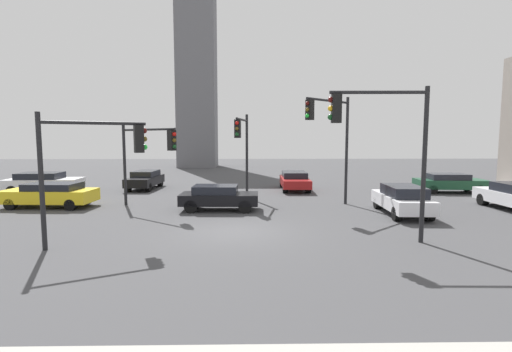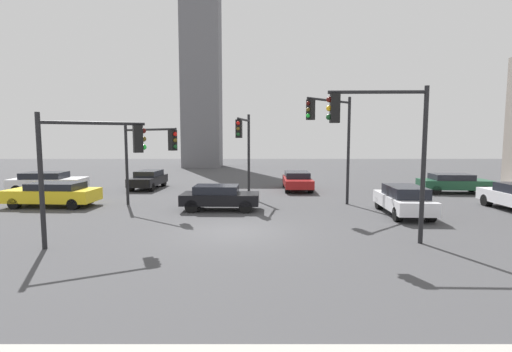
{
  "view_description": "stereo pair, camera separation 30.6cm",
  "coord_description": "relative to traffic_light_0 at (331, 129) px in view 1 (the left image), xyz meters",
  "views": [
    {
      "loc": [
        0.56,
        -14.79,
        3.72
      ],
      "look_at": [
        0.88,
        2.67,
        1.96
      ],
      "focal_mm": 26.37,
      "sensor_mm": 36.0,
      "label": 1
    },
    {
      "loc": [
        0.87,
        -14.79,
        3.72
      ],
      "look_at": [
        0.88,
        2.67,
        1.96
      ],
      "focal_mm": 26.37,
      "sensor_mm": 36.0,
      "label": 2
    }
  ],
  "objects": [
    {
      "name": "traffic_light_3",
      "position": [
        -9.66,
        -6.81,
        -1.0
      ],
      "size": [
        3.17,
        1.73,
        4.58
      ],
      "rotation": [
        0.0,
        0.0,
        0.47
      ],
      "color": "black",
      "rests_on": "ground_plane"
    },
    {
      "name": "car_5",
      "position": [
        3.15,
        -1.99,
        -3.46
      ],
      "size": [
        1.97,
        4.44,
        1.44
      ],
      "rotation": [
        0.0,
        0.0,
        1.52
      ],
      "color": "silver",
      "rests_on": "ground_plane"
    },
    {
      "name": "car_3",
      "position": [
        -11.99,
        7.73,
        -3.51
      ],
      "size": [
        1.95,
        4.35,
        1.34
      ],
      "rotation": [
        0.0,
        0.0,
        -1.62
      ],
      "color": "black",
      "rests_on": "ground_plane"
    },
    {
      "name": "traffic_light_4",
      "position": [
        -9.57,
        -0.34,
        -1.01
      ],
      "size": [
        3.47,
        2.77,
        4.53
      ],
      "rotation": [
        0.0,
        0.0,
        -0.67
      ],
      "color": "black",
      "rests_on": "ground_plane"
    },
    {
      "name": "car_4",
      "position": [
        -1.03,
        7.01,
        -3.52
      ],
      "size": [
        2.02,
        4.72,
        1.31
      ],
      "rotation": [
        0.0,
        0.0,
        -1.6
      ],
      "color": "maroon",
      "rests_on": "ground_plane"
    },
    {
      "name": "traffic_light_1",
      "position": [
        -4.7,
        2.05,
        -0.63
      ],
      "size": [
        0.75,
        3.08,
        5.18
      ],
      "rotation": [
        0.0,
        0.0,
        -1.75
      ],
      "color": "black",
      "rests_on": "ground_plane"
    },
    {
      "name": "car_1",
      "position": [
        -18.11,
        5.28,
        -3.44
      ],
      "size": [
        4.78,
        2.35,
        1.44
      ],
      "rotation": [
        0.0,
        0.0,
        0.06
      ],
      "color": "silver",
      "rests_on": "ground_plane"
    },
    {
      "name": "traffic_light_0",
      "position": [
        0.0,
        0.0,
        0.0
      ],
      "size": [
        2.8,
        2.59,
        5.99
      ],
      "rotation": [
        0.0,
        0.0,
        -2.4
      ],
      "color": "black",
      "rests_on": "ground_plane"
    },
    {
      "name": "traffic_light_2",
      "position": [
        0.32,
        -6.83,
        -0.28
      ],
      "size": [
        3.5,
        0.34,
        5.51
      ],
      "rotation": [
        0.0,
        0.0,
        3.11
      ],
      "color": "black",
      "rests_on": "ground_plane"
    },
    {
      "name": "car_0",
      "position": [
        -15.07,
        0.33,
        -3.51
      ],
      "size": [
        4.82,
        2.2,
        1.32
      ],
      "rotation": [
        0.0,
        0.0,
        3.09
      ],
      "color": "yellow",
      "rests_on": "ground_plane"
    },
    {
      "name": "car_2",
      "position": [
        9.44,
        5.42,
        -3.52
      ],
      "size": [
        4.6,
        2.25,
        1.31
      ],
      "rotation": [
        0.0,
        0.0,
        -0.07
      ],
      "color": "#19472D",
      "rests_on": "ground_plane"
    },
    {
      "name": "car_6",
      "position": [
        -5.91,
        -0.69,
        -3.52
      ],
      "size": [
        4.03,
        1.89,
        1.3
      ],
      "rotation": [
        0.0,
        0.0,
        -0.03
      ],
      "color": "black",
      "rests_on": "ground_plane"
    },
    {
      "name": "ground_plane",
      "position": [
        -4.88,
        -5.15,
        -4.23
      ],
      "size": [
        106.83,
        106.83,
        0.0
      ],
      "primitive_type": "plane",
      "color": "#424244"
    },
    {
      "name": "skyline_tower",
      "position": [
        -11.02,
        29.53,
        8.36
      ],
      "size": [
        4.83,
        4.83,
        25.16
      ],
      "primitive_type": "cube",
      "color": "slate",
      "rests_on": "ground_plane"
    }
  ]
}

